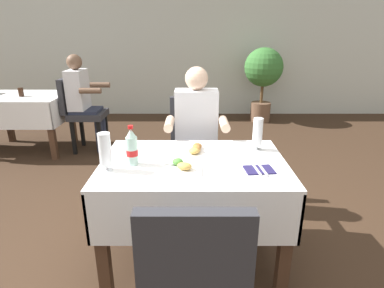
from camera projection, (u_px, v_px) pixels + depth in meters
The scene contains 17 objects.
ground_plane at pixel (174, 271), 2.13m from camera, with size 11.00×11.00×0.00m, color #382619.
back_wall at pixel (184, 31), 5.70m from camera, with size 11.00×0.12×3.03m, color silver.
main_dining_table at pixel (192, 185), 2.07m from camera, with size 1.18×0.81×0.75m.
chair_far_diner_seat at pixel (192, 146), 2.83m from camera, with size 0.44×0.50×0.97m.
chair_near_camera_side at pixel (193, 276), 1.33m from camera, with size 0.44×0.50×0.97m.
seated_diner_far at pixel (195, 133), 2.67m from camera, with size 0.50×0.46×1.26m.
plate_near_camera at pixel (181, 167), 1.88m from camera, with size 0.22×0.22×0.06m.
plate_far_diner at pixel (194, 150), 2.14m from camera, with size 0.22×0.22×0.06m.
beer_glass_left at pixel (256, 134), 2.17m from camera, with size 0.07×0.07×0.23m.
beer_glass_middle at pixel (104, 152), 1.84m from camera, with size 0.07×0.07×0.23m.
cola_bottle_primary at pixel (130, 148), 1.92m from camera, with size 0.07×0.07×0.25m.
napkin_cutlery_set at pixel (258, 169), 1.88m from camera, with size 0.18×0.19×0.01m.
background_dining_table at pixel (23, 109), 4.11m from camera, with size 1.03×0.81×0.75m.
background_chair_right at pixel (79, 110), 4.11m from camera, with size 0.50×0.44×0.97m.
background_patron at pixel (81, 98), 4.06m from camera, with size 0.46×0.50×1.26m.
background_table_tumbler at pixel (19, 92), 3.96m from camera, with size 0.06×0.06×0.11m, color black.
potted_plant_corner at pixel (262, 73), 5.40m from camera, with size 0.66×0.66×1.27m.
Camera 1 is at (0.11, -1.71, 1.53)m, focal length 29.45 mm.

